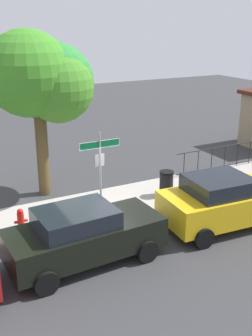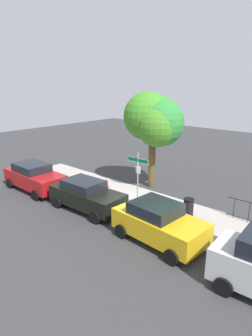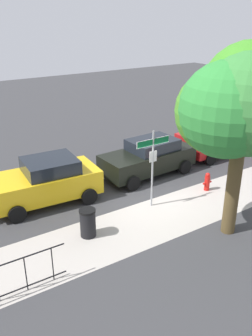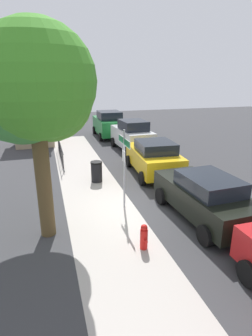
{
  "view_description": "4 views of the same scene",
  "coord_description": "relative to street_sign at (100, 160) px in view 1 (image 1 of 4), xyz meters",
  "views": [
    {
      "loc": [
        -4.89,
        -11.47,
        6.37
      ],
      "look_at": [
        1.34,
        0.43,
        1.59
      ],
      "focal_mm": 44.3,
      "sensor_mm": 36.0,
      "label": 1
    },
    {
      "loc": [
        9.71,
        -11.15,
        6.59
      ],
      "look_at": [
        0.0,
        -0.18,
        2.2
      ],
      "focal_mm": 30.06,
      "sensor_mm": 36.0,
      "label": 2
    },
    {
      "loc": [
        7.85,
        10.17,
        6.88
      ],
      "look_at": [
        1.5,
        0.38,
        1.83
      ],
      "focal_mm": 38.93,
      "sensor_mm": 36.0,
      "label": 3
    },
    {
      "loc": [
        -8.78,
        3.03,
        4.76
      ],
      "look_at": [
        0.06,
        0.42,
        1.68
      ],
      "focal_mm": 29.37,
      "sensor_mm": 36.0,
      "label": 4
    }
  ],
  "objects": [
    {
      "name": "ground_plane",
      "position": [
        -0.36,
        -0.4,
        -2.03
      ],
      "size": [
        60.0,
        60.0,
        0.0
      ],
      "primitive_type": "plane",
      "color": "#38383A"
    },
    {
      "name": "sidewalk_strip",
      "position": [
        1.64,
        0.9,
        -2.03
      ],
      "size": [
        24.0,
        2.6,
        0.0
      ],
      "primitive_type": "cube",
      "color": "#B1A8A0",
      "rests_on": "ground_plane"
    },
    {
      "name": "street_sign",
      "position": [
        0.0,
        0.0,
        0.0
      ],
      "size": [
        1.42,
        0.07,
        2.99
      ],
      "color": "#9EA0A5",
      "rests_on": "ground_plane"
    },
    {
      "name": "shade_tree",
      "position": [
        -0.92,
        2.82,
        2.36
      ],
      "size": [
        3.94,
        3.51,
        6.17
      ],
      "color": "brown",
      "rests_on": "ground_plane"
    },
    {
      "name": "car_black",
      "position": [
        -1.61,
        -2.4,
        -1.19
      ],
      "size": [
        4.41,
        2.14,
        1.64
      ],
      "rotation": [
        0.0,
        0.0,
        0.05
      ],
      "color": "black",
      "rests_on": "ground_plane"
    },
    {
      "name": "car_yellow",
      "position": [
        3.2,
        -2.48,
        -1.14
      ],
      "size": [
        4.16,
        2.36,
        1.74
      ],
      "rotation": [
        0.0,
        0.0,
        -0.07
      ],
      "color": "gold",
      "rests_on": "ground_plane"
    },
    {
      "name": "iron_fence",
      "position": [
        7.03,
        1.9,
        -1.47
      ],
      "size": [
        5.24,
        0.04,
        1.07
      ],
      "color": "black",
      "rests_on": "ground_plane"
    },
    {
      "name": "fire_hydrant",
      "position": [
        -2.72,
        0.2,
        -1.65
      ],
      "size": [
        0.42,
        0.22,
        0.78
      ],
      "color": "red",
      "rests_on": "ground_plane"
    },
    {
      "name": "trash_bin",
      "position": [
        2.97,
        0.5,
        -1.54
      ],
      "size": [
        0.55,
        0.55,
        0.98
      ],
      "color": "black",
      "rests_on": "ground_plane"
    }
  ]
}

